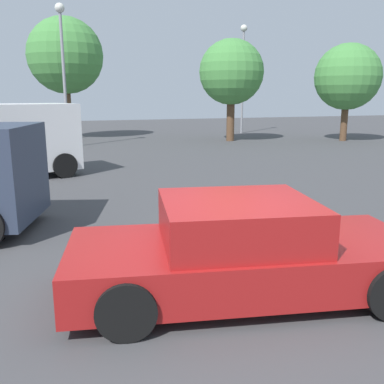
# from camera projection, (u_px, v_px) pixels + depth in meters

# --- Properties ---
(ground_plane) EXTENTS (80.00, 80.00, 0.00)m
(ground_plane) POSITION_uv_depth(u_px,v_px,m) (228.00, 297.00, 5.38)
(ground_plane) COLOR #424244
(sedan_foreground) EXTENTS (4.60, 2.56, 1.23)m
(sedan_foreground) POSITION_uv_depth(u_px,v_px,m) (243.00, 251.00, 5.34)
(sedan_foreground) COLOR maroon
(sedan_foreground) RESTS_ON ground_plane
(light_post_near) EXTENTS (0.44, 0.44, 6.90)m
(light_post_near) POSITION_uv_depth(u_px,v_px,m) (243.00, 61.00, 27.77)
(light_post_near) COLOR gray
(light_post_near) RESTS_ON ground_plane
(light_post_mid) EXTENTS (0.44, 0.44, 6.60)m
(light_post_mid) POSITION_uv_depth(u_px,v_px,m) (62.00, 52.00, 19.95)
(light_post_mid) COLOR gray
(light_post_mid) RESTS_ON ground_plane
(tree_back_left) EXTENTS (3.54, 3.54, 5.24)m
(tree_back_left) POSITION_uv_depth(u_px,v_px,m) (348.00, 77.00, 23.17)
(tree_back_left) COLOR brown
(tree_back_left) RESTS_ON ground_plane
(tree_back_center) EXTENTS (4.24, 4.24, 6.80)m
(tree_back_center) POSITION_uv_depth(u_px,v_px,m) (65.00, 56.00, 24.16)
(tree_back_center) COLOR brown
(tree_back_center) RESTS_ON ground_plane
(tree_back_right) EXTENTS (3.49, 3.49, 5.46)m
(tree_back_right) POSITION_uv_depth(u_px,v_px,m) (231.00, 72.00, 23.08)
(tree_back_right) COLOR brown
(tree_back_right) RESTS_ON ground_plane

